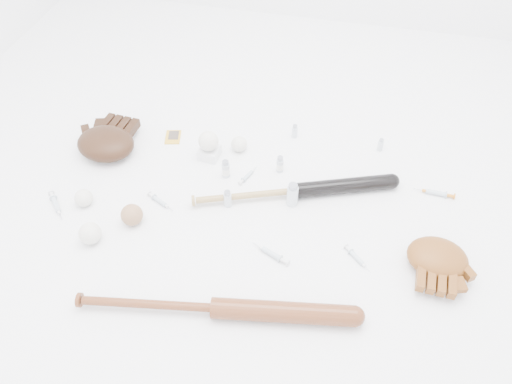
% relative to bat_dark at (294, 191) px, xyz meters
% --- Properties ---
extents(bat_dark, '(0.79, 0.35, 0.06)m').
position_rel_bat_dark_xyz_m(bat_dark, '(0.00, 0.00, 0.00)').
color(bat_dark, black).
rests_on(bat_dark, ground).
extents(bat_wood, '(0.92, 0.22, 0.07)m').
position_rel_bat_dark_xyz_m(bat_wood, '(-0.15, -0.55, 0.00)').
color(bat_wood, brown).
rests_on(bat_wood, ground).
extents(glove_dark, '(0.31, 0.31, 0.10)m').
position_rel_bat_dark_xyz_m(glove_dark, '(-0.80, 0.07, 0.02)').
color(glove_dark, black).
rests_on(glove_dark, ground).
extents(glove_tan, '(0.25, 0.25, 0.09)m').
position_rel_bat_dark_xyz_m(glove_tan, '(0.53, -0.20, 0.01)').
color(glove_tan, brown).
rests_on(glove_tan, ground).
extents(trading_card, '(0.08, 0.10, 0.00)m').
position_rel_bat_dark_xyz_m(trading_card, '(-0.57, 0.22, -0.03)').
color(trading_card, gold).
rests_on(trading_card, ground).
extents(pedestal, '(0.09, 0.09, 0.04)m').
position_rel_bat_dark_xyz_m(pedestal, '(-0.38, 0.14, -0.01)').
color(pedestal, white).
rests_on(pedestal, ground).
extents(baseball_on_pedestal, '(0.08, 0.08, 0.08)m').
position_rel_bat_dark_xyz_m(baseball_on_pedestal, '(-0.38, 0.14, 0.06)').
color(baseball_on_pedestal, silver).
rests_on(baseball_on_pedestal, pedestal).
extents(baseball_left, '(0.07, 0.07, 0.07)m').
position_rel_bat_dark_xyz_m(baseball_left, '(-0.76, -0.22, 0.00)').
color(baseball_left, silver).
rests_on(baseball_left, ground).
extents(baseball_upper, '(0.07, 0.07, 0.07)m').
position_rel_bat_dark_xyz_m(baseball_upper, '(-0.27, 0.21, 0.00)').
color(baseball_upper, silver).
rests_on(baseball_upper, ground).
extents(baseball_mid, '(0.08, 0.08, 0.08)m').
position_rel_bat_dark_xyz_m(baseball_mid, '(-0.66, -0.38, 0.01)').
color(baseball_mid, silver).
rests_on(baseball_mid, ground).
extents(baseball_aged, '(0.08, 0.08, 0.08)m').
position_rel_bat_dark_xyz_m(baseball_aged, '(-0.55, -0.26, 0.01)').
color(baseball_aged, '#946847').
rests_on(baseball_aged, ground).
extents(syringe_0, '(0.14, 0.09, 0.02)m').
position_rel_bat_dark_xyz_m(syringe_0, '(-0.49, -0.15, -0.02)').
color(syringe_0, '#ADBCC6').
rests_on(syringe_0, ground).
extents(syringe_1, '(0.16, 0.09, 0.02)m').
position_rel_bat_dark_xyz_m(syringe_1, '(-0.03, -0.29, -0.02)').
color(syringe_1, '#ADBCC6').
rests_on(syringe_1, ground).
extents(syringe_2, '(0.07, 0.13, 0.02)m').
position_rel_bat_dark_xyz_m(syringe_2, '(-0.20, 0.06, -0.02)').
color(syringe_2, '#ADBCC6').
rests_on(syringe_2, ground).
extents(syringe_3, '(0.12, 0.11, 0.02)m').
position_rel_bat_dark_xyz_m(syringe_3, '(0.27, -0.24, -0.02)').
color(syringe_3, '#ADBCC6').
rests_on(syringe_3, ground).
extents(syringe_4, '(0.17, 0.04, 0.02)m').
position_rel_bat_dark_xyz_m(syringe_4, '(0.53, 0.13, -0.02)').
color(syringe_4, '#ADBCC6').
rests_on(syringe_4, ground).
extents(syringe_5, '(0.14, 0.14, 0.02)m').
position_rel_bat_dark_xyz_m(syringe_5, '(-0.87, -0.26, -0.02)').
color(syringe_5, '#ADBCC6').
rests_on(syringe_5, ground).
extents(vial_0, '(0.03, 0.03, 0.07)m').
position_rel_bat_dark_xyz_m(vial_0, '(-0.08, 0.13, 0.01)').
color(vial_0, silver).
rests_on(vial_0, ground).
extents(vial_1, '(0.02, 0.02, 0.06)m').
position_rel_bat_dark_xyz_m(vial_1, '(0.31, 0.35, -0.00)').
color(vial_1, silver).
rests_on(vial_1, ground).
extents(vial_2, '(0.03, 0.03, 0.08)m').
position_rel_bat_dark_xyz_m(vial_2, '(-0.28, 0.05, 0.01)').
color(vial_2, silver).
rests_on(vial_2, ground).
extents(vial_3, '(0.04, 0.04, 0.10)m').
position_rel_bat_dark_xyz_m(vial_3, '(0.00, -0.04, 0.02)').
color(vial_3, silver).
rests_on(vial_3, ground).
extents(vial_4, '(0.03, 0.03, 0.08)m').
position_rel_bat_dark_xyz_m(vial_4, '(-0.23, -0.10, 0.01)').
color(vial_4, silver).
rests_on(vial_4, ground).
extents(vial_5, '(0.02, 0.02, 0.06)m').
position_rel_bat_dark_xyz_m(vial_5, '(-0.06, 0.35, 0.00)').
color(vial_5, silver).
rests_on(vial_5, ground).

